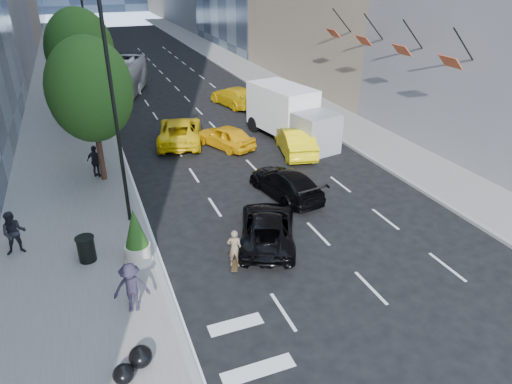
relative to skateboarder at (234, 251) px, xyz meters
name	(u,v)px	position (x,y,z in m)	size (l,w,h in m)	color
ground	(297,238)	(3.20, 1.04, -0.79)	(160.00, 160.00, 0.00)	black
sidewalk_left	(64,93)	(-5.80, 31.04, -0.71)	(6.00, 120.00, 0.15)	slate
sidewalk_right	(257,76)	(13.20, 31.04, -0.71)	(4.00, 120.00, 0.15)	slate
lamp_near	(117,96)	(-3.12, 5.04, 5.03)	(2.13, 0.22, 10.00)	black
lamp_far	(90,37)	(-3.12, 23.04, 5.03)	(2.13, 0.22, 10.00)	black
tree_near	(90,90)	(-4.00, 10.04, 4.19)	(4.20, 4.20, 7.46)	#321D13
tree_mid	(80,51)	(-4.00, 20.04, 4.53)	(4.50, 4.50, 7.99)	#321D13
tree_far	(75,36)	(-4.00, 33.04, 3.84)	(3.90, 3.90, 6.92)	#321D13
traffic_signal	(81,30)	(-3.20, 41.04, 3.45)	(2.48, 0.53, 5.20)	black
facade_flags	(384,42)	(13.84, 11.04, 5.40)	(1.85, 13.30, 2.05)	black
skateboarder	(234,251)	(0.00, 0.00, 0.00)	(0.57, 0.38, 1.57)	brown
black_sedan_lincoln	(267,227)	(1.90, 1.30, -0.11)	(2.22, 4.82, 1.34)	black
black_sedan_mercedes	(286,183)	(4.40, 4.91, -0.08)	(1.98, 4.87, 1.41)	black
taxi_a	(225,136)	(3.69, 12.54, -0.05)	(1.73, 4.30, 1.47)	#F3AE0C
taxi_b	(295,140)	(7.40, 10.04, 0.04)	(1.75, 5.01, 1.65)	yellow
taxi_c	(180,131)	(1.20, 14.48, 0.02)	(2.66, 5.78, 1.61)	yellow
taxi_d	(234,96)	(7.40, 21.54, -0.01)	(2.17, 5.34, 1.55)	#E1B30B
city_bus	(117,82)	(-1.38, 26.66, 0.82)	(2.69, 11.50, 3.20)	silver
box_truck	(290,114)	(8.14, 12.35, 0.95)	(3.90, 7.51, 3.42)	white
pedestrian_a	(14,233)	(-7.80, 3.92, 0.29)	(0.90, 0.70, 1.85)	black
pedestrian_b	(96,161)	(-4.29, 10.48, 0.25)	(1.04, 0.43, 1.77)	black
pedestrian_c	(131,288)	(-3.97, -1.19, 0.27)	(1.17, 0.67, 1.81)	#272132
trash_can	(86,249)	(-5.25, 2.38, -0.14)	(0.66, 0.66, 0.99)	black
planter_shrub	(136,238)	(-3.40, 1.53, 0.47)	(0.97, 0.97, 2.33)	beige
garbage_bags	(134,363)	(-4.33, -3.82, -0.36)	(1.17, 1.13, 0.58)	black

